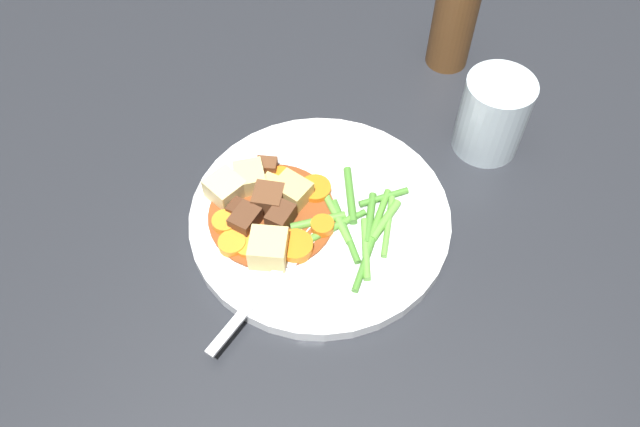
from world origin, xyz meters
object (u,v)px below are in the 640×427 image
(carrot_slice_2, at_px, (296,247))
(carrot_slice_6, at_px, (315,189))
(meat_chunk_0, at_px, (267,167))
(pepper_mill, at_px, (454,19))
(carrot_slice_4, at_px, (322,226))
(carrot_slice_3, at_px, (232,244))
(carrot_slice_0, at_px, (247,247))
(meat_chunk_3, at_px, (239,210))
(potato_chunk_1, at_px, (225,189))
(water_glass, at_px, (493,115))
(meat_chunk_1, at_px, (268,200))
(fork, at_px, (270,280))
(carrot_slice_1, at_px, (225,223))
(carrot_slice_5, at_px, (279,180))
(potato_chunk_4, at_px, (292,191))
(potato_chunk_0, at_px, (250,178))
(potato_chunk_3, at_px, (272,189))
(meat_chunk_2, at_px, (281,218))
(potato_chunk_2, at_px, (268,248))
(dinner_plate, at_px, (320,218))
(meat_chunk_4, at_px, (245,220))

(carrot_slice_2, bearing_deg, carrot_slice_6, -95.17)
(meat_chunk_0, bearing_deg, pepper_mill, -128.60)
(carrot_slice_6, bearing_deg, carrot_slice_4, 108.41)
(carrot_slice_3, bearing_deg, carrot_slice_0, 176.78)
(pepper_mill, bearing_deg, meat_chunk_3, 55.60)
(potato_chunk_1, bearing_deg, water_glass, -153.64)
(meat_chunk_1, relative_size, fork, 0.18)
(carrot_slice_1, relative_size, carrot_slice_3, 0.95)
(carrot_slice_5, bearing_deg, potato_chunk_4, 133.76)
(potato_chunk_0, xyz_separation_m, potato_chunk_3, (-0.03, 0.01, -0.00))
(potato_chunk_0, bearing_deg, meat_chunk_2, 134.04)
(potato_chunk_3, relative_size, meat_chunk_1, 0.84)
(carrot_slice_1, xyz_separation_m, meat_chunk_0, (-0.03, -0.08, 0.00))
(potato_chunk_3, bearing_deg, carrot_slice_2, 120.45)
(meat_chunk_1, bearing_deg, carrot_slice_3, 63.97)
(carrot_slice_1, distance_m, carrot_slice_2, 0.08)
(carrot_slice_4, xyz_separation_m, potato_chunk_3, (0.06, -0.04, 0.00))
(meat_chunk_0, bearing_deg, potato_chunk_0, 58.22)
(carrot_slice_1, xyz_separation_m, potato_chunk_2, (-0.05, 0.03, 0.01))
(potato_chunk_4, height_order, fork, potato_chunk_4)
(meat_chunk_1, xyz_separation_m, meat_chunk_3, (0.03, 0.01, -0.00))
(carrot_slice_1, distance_m, carrot_slice_5, 0.08)
(carrot_slice_2, xyz_separation_m, potato_chunk_4, (0.02, -0.06, 0.01))
(carrot_slice_6, bearing_deg, carrot_slice_5, -9.03)
(carrot_slice_0, relative_size, carrot_slice_2, 0.68)
(carrot_slice_1, distance_m, meat_chunk_0, 0.08)
(carrot_slice_2, xyz_separation_m, potato_chunk_1, (0.09, -0.05, 0.01))
(meat_chunk_2, height_order, water_glass, water_glass)
(meat_chunk_0, bearing_deg, carrot_slice_3, 82.24)
(potato_chunk_0, xyz_separation_m, meat_chunk_2, (-0.04, 0.04, -0.00))
(dinner_plate, bearing_deg, carrot_slice_2, 70.96)
(potato_chunk_0, bearing_deg, carrot_slice_2, 131.16)
(meat_chunk_4, distance_m, pepper_mill, 0.37)
(water_glass, bearing_deg, meat_chunk_2, 37.76)
(meat_chunk_2, bearing_deg, potato_chunk_1, -21.58)
(carrot_slice_5, height_order, pepper_mill, pepper_mill)
(carrot_slice_1, xyz_separation_m, potato_chunk_0, (-0.01, -0.06, 0.01))
(carrot_slice_1, distance_m, potato_chunk_3, 0.06)
(carrot_slice_5, xyz_separation_m, potato_chunk_2, (-0.01, 0.09, 0.01))
(carrot_slice_2, distance_m, carrot_slice_3, 0.06)
(potato_chunk_3, xyz_separation_m, fork, (-0.02, 0.11, -0.01))
(carrot_slice_0, height_order, meat_chunk_3, meat_chunk_3)
(potato_chunk_1, height_order, meat_chunk_3, potato_chunk_1)
(dinner_plate, bearing_deg, carrot_slice_4, 106.41)
(carrot_slice_4, bearing_deg, carrot_slice_2, 51.56)
(carrot_slice_2, bearing_deg, fork, 66.15)
(potato_chunk_3, xyz_separation_m, pepper_mill, (-0.18, -0.27, 0.04))
(dinner_plate, relative_size, potato_chunk_2, 7.53)
(carrot_slice_5, distance_m, pepper_mill, 0.30)
(carrot_slice_6, relative_size, fork, 0.21)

